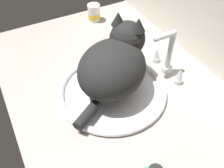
# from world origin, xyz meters

# --- Properties ---
(countertop) EXTENTS (1.02, 0.70, 0.03)m
(countertop) POSITION_xyz_m (0.00, 0.00, 0.01)
(countertop) COLOR #ADA399
(countertop) RESTS_ON ground
(backsplash_wall) EXTENTS (1.02, 0.02, 0.35)m
(backsplash_wall) POSITION_xyz_m (0.00, 0.36, 0.17)
(backsplash_wall) COLOR silver
(backsplash_wall) RESTS_ON ground
(sink_basin) EXTENTS (0.37, 0.37, 0.02)m
(sink_basin) POSITION_xyz_m (0.05, -0.02, 0.04)
(sink_basin) COLOR white
(sink_basin) RESTS_ON countertop
(faucet) EXTENTS (0.17, 0.10, 0.18)m
(faucet) POSITION_xyz_m (0.05, 0.20, 0.10)
(faucet) COLOR silver
(faucet) RESTS_ON countertop
(cat) EXTENTS (0.30, 0.33, 0.22)m
(cat) POSITION_xyz_m (0.03, -0.01, 0.14)
(cat) COLOR black
(cat) RESTS_ON sink_basin
(pill_bottle) EXTENTS (0.06, 0.06, 0.08)m
(pill_bottle) POSITION_xyz_m (-0.41, 0.13, 0.07)
(pill_bottle) COLOR white
(pill_bottle) RESTS_ON countertop
(toothbrush) EXTENTS (0.07, 0.17, 0.02)m
(toothbrush) POSITION_xyz_m (-0.22, 0.20, 0.04)
(toothbrush) COLOR silver
(toothbrush) RESTS_ON countertop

